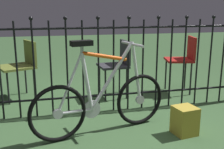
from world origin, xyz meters
TOP-DOWN VIEW (x-y plane):
  - ground_plane at (0.00, 0.00)m, footprint 20.00×20.00m
  - iron_fence at (-0.05, 0.57)m, footprint 3.43×0.07m
  - bicycle at (-0.29, -0.01)m, footprint 1.41×0.47m
  - chair_olive at (-1.15, 1.32)m, footprint 0.57×0.57m
  - chair_charcoal at (0.15, 1.10)m, footprint 0.42×0.41m
  - chair_red at (1.13, 1.08)m, footprint 0.44×0.44m
  - display_crate at (0.50, -0.23)m, footprint 0.24×0.24m

SIDE VIEW (x-z plane):
  - ground_plane at x=0.00m, z-range 0.00..0.00m
  - display_crate at x=0.50m, z-range 0.00..0.28m
  - bicycle at x=-0.29m, z-range -0.13..0.81m
  - chair_charcoal at x=0.15m, z-range 0.10..0.89m
  - chair_olive at x=-1.15m, z-range 0.10..0.89m
  - chair_red at x=1.13m, z-range 0.11..0.94m
  - iron_fence at x=-0.05m, z-range 0.00..1.20m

